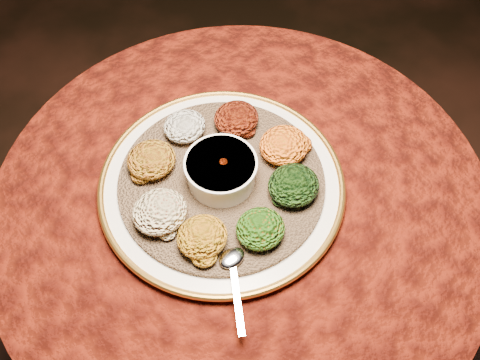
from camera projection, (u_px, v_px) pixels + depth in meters
table at (241, 238)px, 1.17m from camera, size 0.96×0.96×0.73m
platter at (222, 184)px, 1.02m from camera, size 0.47×0.47×0.02m
injera at (222, 181)px, 1.01m from camera, size 0.42×0.42×0.01m
stew_bowl at (221, 170)px, 0.98m from camera, size 0.13×0.13×0.06m
spoon at (233, 264)px, 0.90m from camera, size 0.10×0.14×0.01m
portion_ayib at (185, 126)px, 1.05m from camera, size 0.08×0.08×0.04m
portion_kitfo at (236, 118)px, 1.06m from camera, size 0.09×0.09×0.04m
portion_tikil at (284, 145)px, 1.02m from camera, size 0.10×0.09×0.05m
portion_gomen at (294, 185)px, 0.97m from camera, size 0.10×0.09×0.05m
portion_mixveg at (260, 229)px, 0.92m from camera, size 0.09×0.08×0.04m
portion_kik at (202, 237)px, 0.91m from camera, size 0.09×0.08×0.04m
portion_timatim at (160, 212)px, 0.94m from camera, size 0.10×0.09×0.05m
portion_shiro at (151, 160)px, 1.00m from camera, size 0.09×0.09×0.05m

